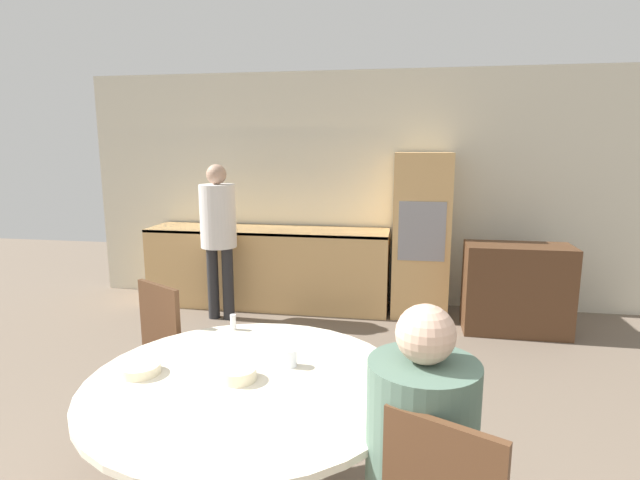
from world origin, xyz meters
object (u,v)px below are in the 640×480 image
(sideboard, at_px, (516,289))
(dining_table, at_px, (248,423))
(person_seated, at_px, (421,459))
(chair_far_left, at_px, (149,361))
(oven_unit, at_px, (421,235))
(bowl_centre, at_px, (140,369))
(person_standing, at_px, (218,226))
(bowl_near, at_px, (238,374))
(cup, at_px, (290,358))

(sideboard, height_order, dining_table, sideboard)
(person_seated, bearing_deg, chair_far_left, 148.25)
(oven_unit, height_order, bowl_centre, oven_unit)
(person_seated, xyz_separation_m, person_standing, (-1.96, 3.19, 0.26))
(dining_table, bearing_deg, bowl_centre, -177.04)
(oven_unit, xyz_separation_m, bowl_near, (-0.87, -3.35, -0.06))
(chair_far_left, bearing_deg, sideboard, 73.03)
(cup, xyz_separation_m, bowl_centre, (-0.65, -0.19, -0.02))
(sideboard, bearing_deg, oven_unit, 155.67)
(sideboard, height_order, bowl_centre, sideboard)
(sideboard, relative_size, bowl_centre, 5.48)
(person_seated, distance_m, person_standing, 3.75)
(dining_table, distance_m, person_seated, 0.85)
(person_seated, bearing_deg, cup, 137.16)
(oven_unit, relative_size, person_seated, 1.35)
(bowl_near, bearing_deg, chair_far_left, 142.51)
(chair_far_left, height_order, person_standing, person_standing)
(sideboard, height_order, cup, sideboard)
(person_seated, xyz_separation_m, bowl_near, (-0.78, 0.37, 0.07))
(oven_unit, distance_m, chair_far_left, 3.23)
(person_standing, height_order, cup, person_standing)
(cup, relative_size, bowl_centre, 0.46)
(oven_unit, distance_m, bowl_near, 3.46)
(oven_unit, bearing_deg, sideboard, -24.33)
(oven_unit, height_order, dining_table, oven_unit)
(person_seated, xyz_separation_m, cup, (-0.59, 0.55, 0.09))
(dining_table, distance_m, person_standing, 3.09)
(cup, bearing_deg, bowl_centre, -163.55)
(dining_table, relative_size, chair_far_left, 1.43)
(dining_table, relative_size, person_seated, 1.11)
(bowl_near, relative_size, bowl_centre, 0.90)
(dining_table, xyz_separation_m, bowl_near, (-0.04, -0.01, 0.24))
(chair_far_left, distance_m, person_standing, 2.33)
(oven_unit, relative_size, sideboard, 1.75)
(person_seated, bearing_deg, bowl_near, 154.57)
(dining_table, distance_m, chair_far_left, 0.97)
(sideboard, xyz_separation_m, person_seated, (-1.00, -3.31, 0.30))
(oven_unit, height_order, person_standing, oven_unit)
(person_standing, distance_m, bowl_centre, 2.94)
(oven_unit, xyz_separation_m, person_standing, (-2.05, -0.53, 0.13))
(dining_table, height_order, bowl_centre, bowl_centre)
(person_standing, relative_size, cup, 19.63)
(chair_far_left, distance_m, person_seated, 1.81)
(oven_unit, xyz_separation_m, sideboard, (0.91, -0.41, -0.43))
(person_seated, xyz_separation_m, bowl_centre, (-1.24, 0.35, 0.07))
(sideboard, distance_m, dining_table, 3.41)
(sideboard, xyz_separation_m, bowl_centre, (-2.24, -2.96, 0.37))
(dining_table, relative_size, bowl_centre, 7.91)
(chair_far_left, xyz_separation_m, person_seated, (1.53, -0.95, 0.18))
(dining_table, relative_size, cup, 17.29)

